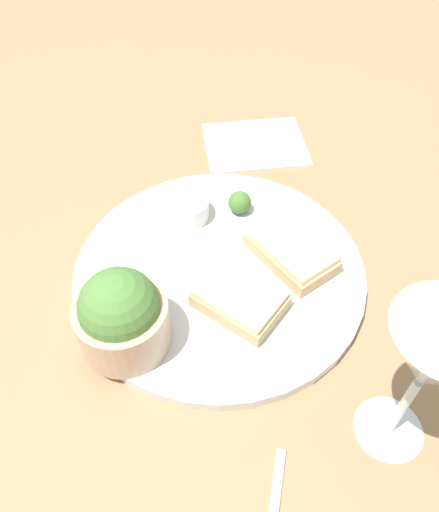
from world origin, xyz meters
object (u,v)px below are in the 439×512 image
object	(u,v)px
sauce_ramekin	(186,207)
napkin	(255,143)
salad_bowl	(121,316)
wine_glass	(432,362)
cheese_toast_near	(291,251)
cheese_toast_far	(240,299)

from	to	relation	value
sauce_ramekin	napkin	world-z (taller)	sauce_ramekin
salad_bowl	wine_glass	size ratio (longest dim) A/B	0.55
cheese_toast_near	napkin	size ratio (longest dim) A/B	0.57
cheese_toast_near	cheese_toast_far	size ratio (longest dim) A/B	0.99
sauce_ramekin	cheese_toast_far	xyz separation A→B (m)	(0.15, -0.02, -0.00)
cheese_toast_near	napkin	world-z (taller)	cheese_toast_near
cheese_toast_near	cheese_toast_far	distance (m)	0.09
salad_bowl	sauce_ramekin	size ratio (longest dim) A/B	1.69
cheese_toast_far	cheese_toast_near	bearing A→B (deg)	104.56
napkin	sauce_ramekin	bearing A→B (deg)	-63.21
cheese_toast_far	wine_glass	size ratio (longest dim) A/B	0.62
salad_bowl	sauce_ramekin	xyz separation A→B (m)	(-0.12, 0.14, -0.03)
wine_glass	napkin	size ratio (longest dim) A/B	0.92
cheese_toast_near	cheese_toast_far	world-z (taller)	same
sauce_ramekin	cheese_toast_far	world-z (taller)	sauce_ramekin
cheese_toast_far	wine_glass	bearing A→B (deg)	12.43
cheese_toast_near	wine_glass	bearing A→B (deg)	-13.15
cheese_toast_far	napkin	distance (m)	0.31
wine_glass	salad_bowl	bearing A→B (deg)	-143.11
sauce_ramekin	wine_glass	size ratio (longest dim) A/B	0.33
cheese_toast_near	cheese_toast_far	xyz separation A→B (m)	(0.02, -0.09, 0.00)
salad_bowl	cheese_toast_far	xyz separation A→B (m)	(0.03, 0.12, -0.03)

